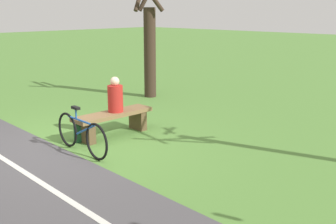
% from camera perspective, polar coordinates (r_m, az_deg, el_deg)
% --- Properties ---
extents(ground_plane, '(80.00, 80.00, 0.00)m').
position_cam_1_polar(ground_plane, '(8.13, -14.26, -4.73)').
color(ground_plane, '#548438').
extents(bench, '(1.79, 0.51, 0.50)m').
position_cam_1_polar(bench, '(8.56, -7.65, -1.04)').
color(bench, brown).
rests_on(bench, ground_plane).
extents(person_seated, '(0.32, 0.32, 0.73)m').
position_cam_1_polar(person_seated, '(8.49, -7.36, 2.12)').
color(person_seated, '#B2231E').
rests_on(person_seated, bench).
extents(bicycle, '(0.14, 1.67, 0.85)m').
position_cam_1_polar(bicycle, '(7.62, -12.00, -3.06)').
color(bicycle, black).
rests_on(bicycle, ground_plane).
extents(backpack, '(0.31, 0.32, 0.46)m').
position_cam_1_polar(backpack, '(8.36, -12.21, -2.46)').
color(backpack, '#1E4C2D').
rests_on(backpack, ground_plane).
extents(tree_far_right, '(0.91, 0.93, 3.52)m').
position_cam_1_polar(tree_far_right, '(12.21, -2.61, 9.21)').
color(tree_far_right, '#38281E').
rests_on(tree_far_right, ground_plane).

